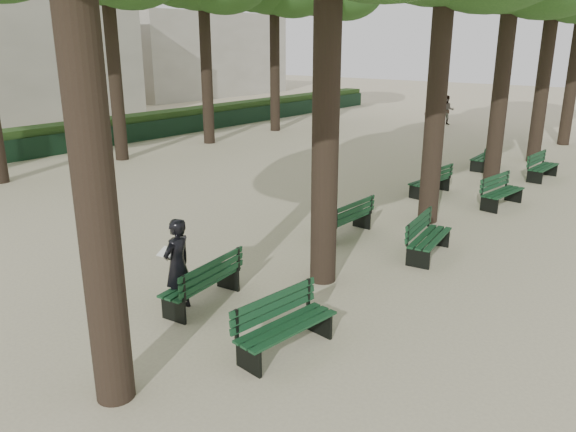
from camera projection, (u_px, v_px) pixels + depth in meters
The scene contains 15 objects.
ground at pixel (160, 312), 10.12m from camera, with size 120.00×120.00×0.00m, color beige.
bench_left_0 at pixel (202, 290), 10.36m from camera, with size 0.78×1.86×0.92m.
bench_left_1 at pixel (345, 225), 14.05m from camera, with size 0.61×1.81×0.92m.
bench_left_2 at pixel (430, 186), 17.81m from camera, with size 0.74×1.85×0.92m.
bench_left_3 at pixel (484, 161), 21.47m from camera, with size 0.65×1.82×0.92m.
bench_right_0 at pixel (286, 336), 8.75m from camera, with size 0.78×1.86×0.92m.
bench_right_1 at pixel (429, 245), 12.69m from camera, with size 0.81×1.86×0.92m.
bench_right_2 at pixel (502, 198), 16.49m from camera, with size 0.80×1.86×0.92m.
bench_right_3 at pixel (543, 172), 19.78m from camera, with size 0.68×1.83×0.92m.
man_with_map at pixel (177, 265), 9.98m from camera, with size 0.65×0.73×1.73m.
pedestrian_a at pixel (447, 110), 32.55m from camera, with size 0.82×0.34×1.69m, color #262628.
pedestrian_e at pixel (434, 114), 30.49m from camera, with size 1.62×0.35×1.74m, color #262628.
fence at pixel (136, 133), 27.07m from camera, with size 0.08×42.00×0.90m, color black.
hedge at pixel (126, 128), 27.44m from camera, with size 1.20×42.00×1.20m, color #1F3D15.
building_far at pixel (180, 55), 51.03m from camera, with size 12.00×16.00×7.00m, color #B7B2A3.
Camera 1 is at (7.45, -5.77, 4.68)m, focal length 35.00 mm.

